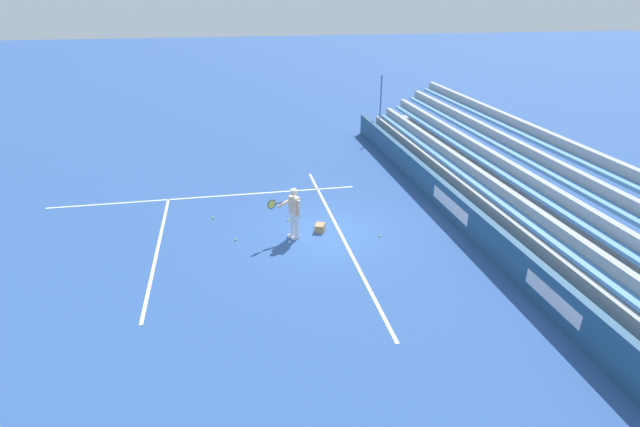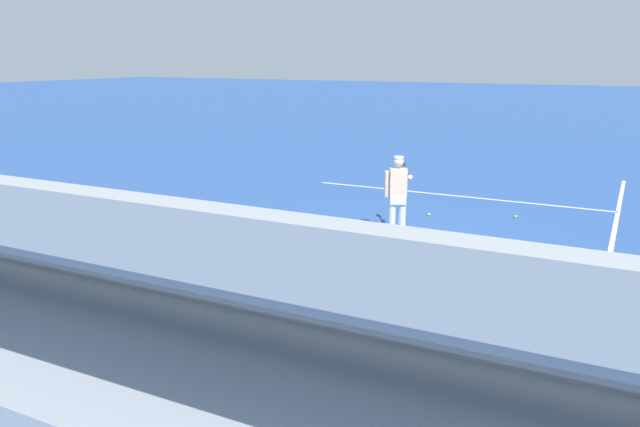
% 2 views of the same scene
% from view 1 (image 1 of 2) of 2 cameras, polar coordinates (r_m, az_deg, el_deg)
% --- Properties ---
extents(ground_plane, '(160.00, 160.00, 0.00)m').
position_cam_1_polar(ground_plane, '(16.96, 0.64, -2.29)').
color(ground_plane, '#2D5193').
extents(court_baseline_white, '(12.00, 0.10, 0.01)m').
position_cam_1_polar(court_baseline_white, '(17.06, 2.29, -2.14)').
color(court_baseline_white, white).
rests_on(court_baseline_white, ground).
extents(court_sideline_white, '(0.10, 12.00, 0.01)m').
position_cam_1_polar(court_sideline_white, '(20.45, -12.77, 1.87)').
color(court_sideline_white, white).
rests_on(court_sideline_white, ground).
extents(court_service_line_white, '(8.22, 0.10, 0.01)m').
position_cam_1_polar(court_service_line_white, '(16.86, -18.05, -3.75)').
color(court_service_line_white, white).
rests_on(court_service_line_white, ground).
extents(back_wall_sponsor_board, '(24.63, 0.25, 1.10)m').
position_cam_1_polar(back_wall_sponsor_board, '(18.17, 15.27, 0.58)').
color(back_wall_sponsor_board, navy).
rests_on(back_wall_sponsor_board, ground).
extents(bleacher_stand, '(23.40, 3.20, 3.40)m').
position_cam_1_polar(bleacher_stand, '(19.15, 21.35, 1.66)').
color(bleacher_stand, '#9EA3A8').
rests_on(bleacher_stand, ground).
extents(tennis_player, '(0.56, 1.07, 1.71)m').
position_cam_1_polar(tennis_player, '(16.34, -3.03, 0.08)').
color(tennis_player, silver).
rests_on(tennis_player, ground).
extents(ball_box_cardboard, '(0.48, 0.42, 0.26)m').
position_cam_1_polar(ball_box_cardboard, '(17.06, -0.00, -1.63)').
color(ball_box_cardboard, '#A87F51').
rests_on(ball_box_cardboard, ground).
extents(tennis_ball_near_player, '(0.07, 0.07, 0.07)m').
position_cam_1_polar(tennis_ball_near_player, '(16.84, 6.82, -2.56)').
color(tennis_ball_near_player, '#CCE533').
rests_on(tennis_ball_near_player, ground).
extents(tennis_ball_on_baseline, '(0.07, 0.07, 0.07)m').
position_cam_1_polar(tennis_ball_on_baseline, '(20.89, -0.66, 3.06)').
color(tennis_ball_on_baseline, '#CCE533').
rests_on(tennis_ball_on_baseline, ground).
extents(tennis_ball_far_left, '(0.07, 0.07, 0.07)m').
position_cam_1_polar(tennis_ball_far_left, '(18.44, -12.13, -0.49)').
color(tennis_ball_far_left, '#CCE533').
rests_on(tennis_ball_far_left, ground).
extents(tennis_ball_far_right, '(0.07, 0.07, 0.07)m').
position_cam_1_polar(tennis_ball_far_right, '(17.90, -3.67, -0.73)').
color(tennis_ball_far_right, '#CCE533').
rests_on(tennis_ball_far_right, ground).
extents(tennis_ball_midcourt, '(0.07, 0.07, 0.07)m').
position_cam_1_polar(tennis_ball_midcourt, '(16.70, -9.60, -2.97)').
color(tennis_ball_midcourt, '#CCE533').
rests_on(tennis_ball_midcourt, ground).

